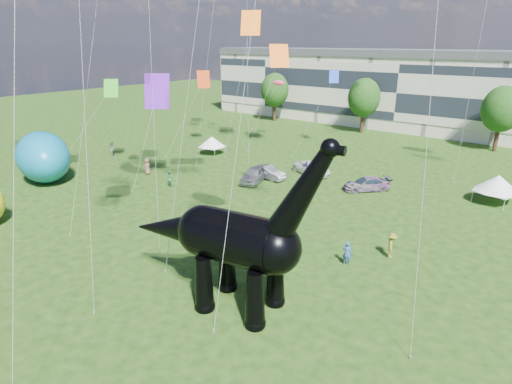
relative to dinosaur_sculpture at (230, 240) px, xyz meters
The scene contains 14 objects.
ground 6.29m from the dinosaur_sculpture, 143.01° to the right, with size 220.00×220.00×0.00m, color #16330C.
terrace_row 60.32m from the dinosaur_sculpture, 101.30° to the left, with size 78.00×11.00×12.00m, color beige.
tree_far_left 60.51m from the dinosaur_sculpture, 124.01° to the left, with size 5.20×5.20×9.44m.
tree_mid_left 52.61m from the dinosaur_sculpture, 107.52° to the left, with size 5.20×5.20×9.44m.
tree_mid_right 50.35m from the dinosaur_sculpture, 85.23° to the left, with size 5.20×5.20×9.44m.
dinosaur_sculpture is the anchor object (origin of this frame).
car_silver 23.08m from the dinosaur_sculpture, 125.50° to the left, with size 1.94×4.83×1.65m, color silver.
car_grey 24.40m from the dinosaur_sculpture, 122.26° to the left, with size 1.51×4.33×1.43m, color slate.
car_white 27.00m from the dinosaur_sculpture, 111.66° to the left, with size 2.35×5.09×1.41m, color white.
car_dark 23.97m from the dinosaur_sculpture, 96.16° to the left, with size 1.94×4.77×1.38m, color #595960.
gazebo_far 29.19m from the dinosaur_sculpture, 73.02° to the left, with size 4.78×4.78×2.75m.
gazebo_left 35.34m from the dinosaur_sculpture, 136.05° to the left, with size 3.95×3.95×2.40m.
inflatable_teal 31.78m from the dinosaur_sculpture, behind, with size 8.63×5.39×5.39m, color #0D76A2.
visitors 14.07m from the dinosaur_sculpture, 121.43° to the left, with size 55.77×42.68×1.90m.
Camera 1 is at (18.34, -12.98, 14.55)m, focal length 30.00 mm.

